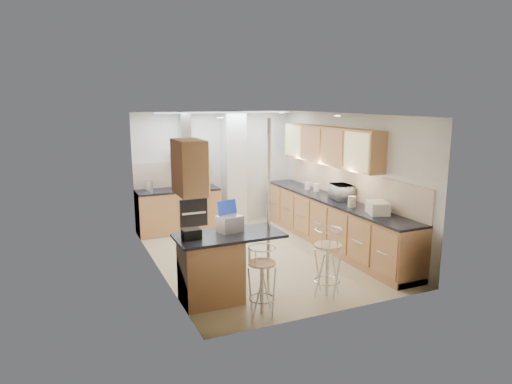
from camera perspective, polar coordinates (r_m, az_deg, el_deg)
name	(u,v)px	position (r m, az deg, el deg)	size (l,w,h in m)	color
ground	(260,256)	(8.24, 0.54, -7.98)	(4.80, 4.80, 0.00)	tan
room_shell	(268,167)	(8.33, 1.54, 3.17)	(3.64, 4.84, 2.51)	beige
right_counter	(332,222)	(8.80, 9.51, -3.73)	(0.63, 4.40, 0.92)	#B9814A
back_counter	(178,210)	(9.72, -9.70, -2.28)	(1.70, 0.63, 0.92)	#B9814A
peninsula	(229,266)	(6.42, -3.34, -9.26)	(1.47, 0.72, 0.94)	#B9814A
microwave	(342,192)	(8.61, 10.66, -0.01)	(0.51, 0.34, 0.28)	silver
laptop	(230,224)	(6.36, -3.28, -3.98)	(0.32, 0.24, 0.22)	#ADAFB5
bag	(191,234)	(6.10, -8.09, -5.21)	(0.24, 0.18, 0.13)	black
bar_stool_near	(262,280)	(5.98, 0.75, -10.97)	(0.38, 0.38, 0.92)	tan
bar_stool_end	(327,262)	(6.56, 8.92, -8.69)	(0.41, 0.41, 1.00)	tan
jar_a	(316,187)	(9.30, 7.56, 0.58)	(0.12, 0.12, 0.17)	white
jar_b	(307,186)	(9.49, 6.45, 0.77)	(0.11, 0.11, 0.15)	white
jar_c	(352,202)	(8.06, 11.89, -1.18)	(0.14, 0.14, 0.19)	beige
jar_d	(375,209)	(7.70, 14.62, -2.08)	(0.10, 0.10, 0.14)	silver
bread_bin	(378,208)	(7.66, 14.98, -1.93)	(0.30, 0.38, 0.20)	white
kettle	(149,186)	(9.51, -13.21, 0.77)	(0.16, 0.16, 0.22)	#B9BCBE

